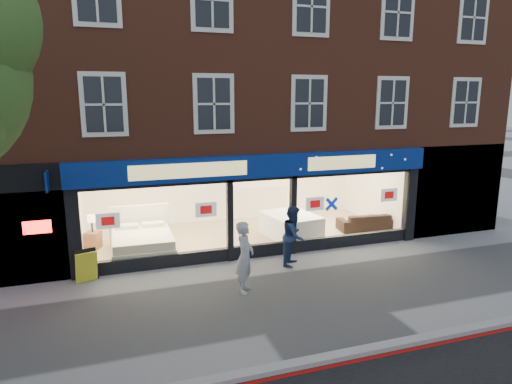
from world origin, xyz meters
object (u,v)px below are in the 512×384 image
display_bed (142,242)px  a_board (87,266)px  pedestrian_grey (245,257)px  mattress_stack (291,225)px  pedestrian_blue (294,235)px  sofa (366,221)px

display_bed → a_board: display_bed is taller
display_bed → pedestrian_grey: pedestrian_grey is taller
mattress_stack → pedestrian_blue: size_ratio=1.21×
sofa → pedestrian_grey: bearing=38.6°
mattress_stack → pedestrian_grey: size_ratio=1.17×
mattress_stack → a_board: 7.07m
mattress_stack → display_bed: bearing=-178.3°
pedestrian_blue → pedestrian_grey: bearing=163.3°
pedestrian_grey → pedestrian_blue: size_ratio=1.03×
pedestrian_grey → pedestrian_blue: (1.97, 1.39, -0.03)m
display_bed → mattress_stack: (5.20, 0.16, 0.03)m
display_bed → mattress_stack: display_bed is taller
a_board → pedestrian_grey: 4.44m
mattress_stack → sofa: bearing=-3.6°
mattress_stack → a_board: a_board is taller
sofa → pedestrian_grey: size_ratio=1.13×
display_bed → sofa: display_bed is taller
mattress_stack → pedestrian_grey: pedestrian_grey is taller
sofa → a_board: size_ratio=2.36×
sofa → pedestrian_blue: size_ratio=1.17×
pedestrian_grey → mattress_stack: bearing=-5.0°
pedestrian_grey → pedestrian_blue: 2.41m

